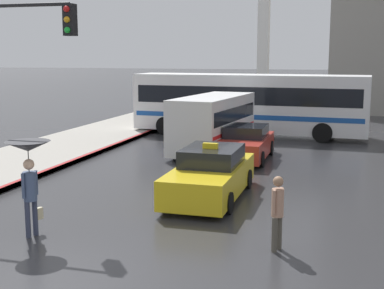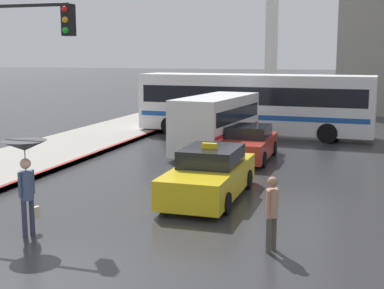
{
  "view_description": "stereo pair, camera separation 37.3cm",
  "coord_description": "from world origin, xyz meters",
  "views": [
    {
      "loc": [
        4.93,
        -8.29,
        4.17
      ],
      "look_at": [
        0.36,
        7.58,
        1.4
      ],
      "focal_mm": 50.0,
      "sensor_mm": 36.0,
      "label": 1
    },
    {
      "loc": [
        5.29,
        -8.18,
        4.17
      ],
      "look_at": [
        0.36,
        7.58,
        1.4
      ],
      "focal_mm": 50.0,
      "sensor_mm": 36.0,
      "label": 2
    }
  ],
  "objects": [
    {
      "name": "ground_plane",
      "position": [
        0.0,
        0.0,
        0.0
      ],
      "size": [
        300.0,
        300.0,
        0.0
      ],
      "primitive_type": "plane",
      "color": "#2D2D30"
    },
    {
      "name": "taxi",
      "position": [
        1.21,
        6.62,
        0.69
      ],
      "size": [
        1.91,
        4.69,
        1.64
      ],
      "rotation": [
        0.0,
        0.0,
        3.14
      ],
      "color": "gold",
      "rests_on": "ground_plane"
    },
    {
      "name": "sedan_red",
      "position": [
        1.11,
        12.72,
        0.64
      ],
      "size": [
        1.91,
        4.18,
        1.36
      ],
      "rotation": [
        0.0,
        0.0,
        3.14
      ],
      "color": "#A52D23",
      "rests_on": "ground_plane"
    },
    {
      "name": "ambulance_van",
      "position": [
        -0.52,
        13.95,
        1.35
      ],
      "size": [
        2.64,
        5.92,
        2.43
      ],
      "rotation": [
        0.0,
        0.0,
        3.03
      ],
      "color": "silver",
      "rests_on": "ground_plane"
    },
    {
      "name": "city_bus",
      "position": [
        0.08,
        19.22,
        1.77
      ],
      "size": [
        12.15,
        3.13,
        3.17
      ],
      "rotation": [
        0.0,
        0.0,
        1.52
      ],
      "color": "silver",
      "rests_on": "ground_plane"
    },
    {
      "name": "pedestrian_with_umbrella",
      "position": [
        -1.95,
        2.14,
        1.79
      ],
      "size": [
        1.02,
        1.02,
        2.24
      ],
      "rotation": [
        0.0,
        0.0,
        1.3
      ],
      "color": "#2D3347",
      "rests_on": "ground_plane"
    },
    {
      "name": "pedestrian_man",
      "position": [
        3.64,
        2.79,
        0.95
      ],
      "size": [
        0.34,
        0.41,
        1.64
      ],
      "rotation": [
        0.0,
        0.0,
        -1.93
      ],
      "color": "#4C473D",
      "rests_on": "ground_plane"
    },
    {
      "name": "traffic_light",
      "position": [
        -4.03,
        4.25,
        4.01
      ],
      "size": [
        3.8,
        0.38,
        5.76
      ],
      "color": "black",
      "rests_on": "ground_plane"
    },
    {
      "name": "monument_cross",
      "position": [
        -1.83,
        36.57,
        8.36
      ],
      "size": [
        6.48,
        0.9,
        14.74
      ],
      "color": "white",
      "rests_on": "ground_plane"
    }
  ]
}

